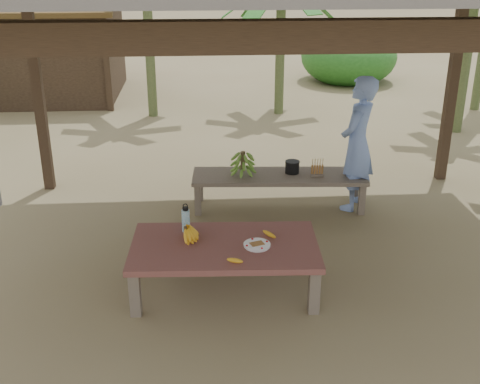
{
  "coord_description": "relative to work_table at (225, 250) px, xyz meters",
  "views": [
    {
      "loc": [
        -0.67,
        -5.68,
        3.18
      ],
      "look_at": [
        -0.28,
        0.04,
        0.8
      ],
      "focal_mm": 45.0,
      "sensor_mm": 36.0,
      "label": 1
    }
  ],
  "objects": [
    {
      "name": "loose_banana_front",
      "position": [
        0.08,
        -0.36,
        0.09
      ],
      "size": [
        0.16,
        0.07,
        0.04
      ],
      "primitive_type": "ellipsoid",
      "rotation": [
        0.0,
        0.0,
        1.38
      ],
      "color": "yellow",
      "rests_on": "work_table"
    },
    {
      "name": "water_flask",
      "position": [
        -0.37,
        0.32,
        0.19
      ],
      "size": [
        0.08,
        0.08,
        0.3
      ],
      "color": "teal",
      "rests_on": "work_table"
    },
    {
      "name": "woman",
      "position": [
        1.75,
        1.91,
        0.42
      ],
      "size": [
        0.69,
        0.75,
        1.71
      ],
      "primitive_type": "imported",
      "rotation": [
        0.0,
        0.0,
        -2.18
      ],
      "color": "#6983C7",
      "rests_on": "ground"
    },
    {
      "name": "loose_banana_side",
      "position": [
        0.45,
        0.14,
        0.09
      ],
      "size": [
        0.14,
        0.15,
        0.04
      ],
      "primitive_type": "ellipsoid",
      "rotation": [
        0.0,
        0.0,
        0.74
      ],
      "color": "yellow",
      "rests_on": "work_table"
    },
    {
      "name": "work_table",
      "position": [
        0.0,
        0.0,
        0.0
      ],
      "size": [
        1.84,
        1.08,
        0.5
      ],
      "rotation": [
        0.0,
        0.0,
        -0.04
      ],
      "color": "brown",
      "rests_on": "ground"
    },
    {
      "name": "ripe_banana_bunch",
      "position": [
        -0.38,
        0.13,
        0.14
      ],
      "size": [
        0.28,
        0.25,
        0.15
      ],
      "primitive_type": null,
      "rotation": [
        0.0,
        0.0,
        -0.16
      ],
      "color": "yellow",
      "rests_on": "work_table"
    },
    {
      "name": "skewer_rack",
      "position": [
        1.25,
        1.88,
        0.14
      ],
      "size": [
        0.18,
        0.09,
        0.24
      ],
      "primitive_type": null,
      "rotation": [
        0.0,
        0.0,
        -0.06
      ],
      "color": "#A57F47",
      "rests_on": "bench"
    },
    {
      "name": "bench",
      "position": [
        0.78,
        1.96,
        -0.04
      ],
      "size": [
        2.23,
        0.74,
        0.45
      ],
      "rotation": [
        0.0,
        0.0,
        -0.06
      ],
      "color": "brown",
      "rests_on": "ground"
    },
    {
      "name": "cooking_pot",
      "position": [
        0.96,
        2.02,
        0.09
      ],
      "size": [
        0.18,
        0.18,
        0.15
      ],
      "primitive_type": "cylinder",
      "color": "black",
      "rests_on": "bench"
    },
    {
      "name": "hut",
      "position": [
        -4.03,
        8.54,
        0.67
      ],
      "size": [
        4.4,
        3.43,
        2.85
      ],
      "color": "black",
      "rests_on": "ground"
    },
    {
      "name": "ground",
      "position": [
        0.47,
        0.54,
        -0.43
      ],
      "size": [
        80.0,
        80.0,
        0.0
      ],
      "primitive_type": "plane",
      "color": "brown",
      "rests_on": "ground"
    },
    {
      "name": "plate",
      "position": [
        0.31,
        -0.07,
        0.08
      ],
      "size": [
        0.26,
        0.26,
        0.04
      ],
      "color": "white",
      "rests_on": "work_table"
    },
    {
      "name": "green_banana_stalk",
      "position": [
        0.32,
        1.99,
        0.18
      ],
      "size": [
        0.3,
        0.3,
        0.33
      ],
      "primitive_type": null,
      "rotation": [
        0.0,
        0.0,
        -0.06
      ],
      "color": "#598C2D",
      "rests_on": "bench"
    }
  ]
}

